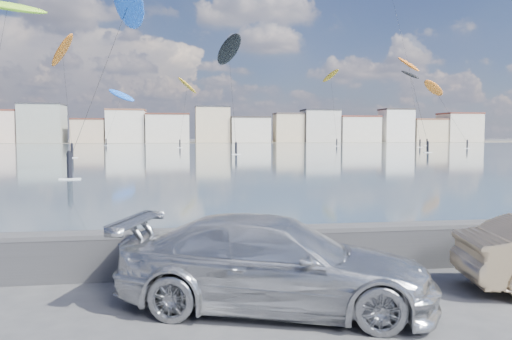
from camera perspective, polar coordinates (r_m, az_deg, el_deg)
The scene contains 16 objects.
ground at distance 8.54m, azimuth -2.81°, elevation -16.92°, with size 700.00×700.00×0.00m, color #333335.
bay_water at distance 99.49m, azimuth -8.01°, elevation 2.26°, with size 500.00×177.00×0.00m, color #394559.
far_shore_strip at distance 207.96m, azimuth -8.26°, elevation 3.18°, with size 500.00×60.00×0.00m, color #4C473D.
seawall at distance 10.95m, azimuth -4.23°, elevation -9.02°, with size 400.00×0.36×1.08m.
far_buildings at distance 193.97m, azimuth -7.87°, elevation 4.90°, with size 240.79×13.26×14.60m.
car_silver at distance 8.92m, azimuth 2.23°, elevation -10.59°, with size 2.25×5.53×1.60m, color #BBBDC2.
kitesurfer_0 at distance 138.99m, azimuth 17.04°, elevation 11.39°, with size 4.56×15.46×24.42m.
kitesurfer_6 at distance 125.02m, azimuth -7.88°, elevation 9.39°, with size 5.97×10.84×17.42m.
kitesurfer_7 at distance 162.00m, azimuth 17.22°, elevation 10.26°, with size 4.82×19.87×23.46m.
kitesurfer_8 at distance 148.39m, azimuth 8.55°, elevation 10.46°, with size 5.20×17.60×22.01m.
kitesurfer_9 at distance 81.38m, azimuth -21.26°, elevation 12.41°, with size 6.77×14.24×18.30m.
kitesurfer_10 at distance 43.18m, azimuth -14.42°, elevation 17.69°, with size 5.39×10.86×15.13m.
kitesurfer_11 at distance 132.57m, azimuth 19.68°, elevation 8.75°, with size 8.88×18.09×17.06m.
kitesurfer_13 at distance 153.70m, azimuth -15.15°, elevation 8.19°, with size 9.32×13.52×17.49m.
kitesurfer_14 at distance 92.14m, azimuth -3.13°, elevation 13.47°, with size 5.57×19.60×21.29m.
kitesurfer_18 at distance 72.40m, azimuth -26.55°, elevation 16.23°, with size 9.61×10.43×20.44m.
Camera 1 is at (-0.78, -7.94, 3.06)m, focal length 35.00 mm.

